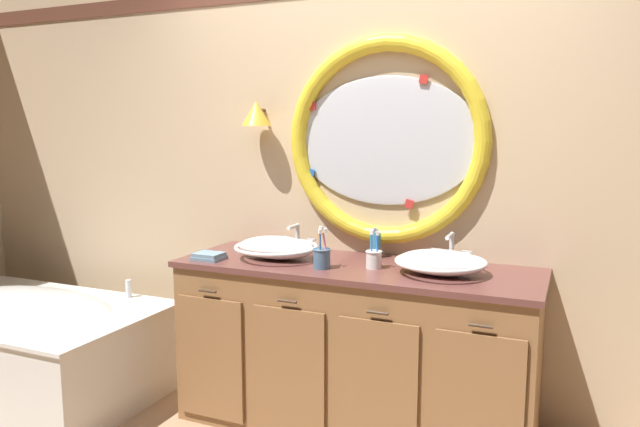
{
  "coord_description": "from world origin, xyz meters",
  "views": [
    {
      "loc": [
        1.07,
        -2.55,
        1.55
      ],
      "look_at": [
        -0.15,
        0.25,
        1.12
      ],
      "focal_mm": 33.52,
      "sensor_mm": 36.0,
      "label": 1
    }
  ],
  "objects": [
    {
      "name": "back_wall_assembly",
      "position": [
        0.01,
        0.58,
        1.32
      ],
      "size": [
        6.4,
        0.26,
        2.6
      ],
      "color": "#D6B78E",
      "rests_on": "ground_plane"
    },
    {
      "name": "vanity_counter",
      "position": [
        0.05,
        0.24,
        0.44
      ],
      "size": [
        1.84,
        0.66,
        0.87
      ],
      "color": "olive",
      "rests_on": "ground_plane"
    },
    {
      "name": "bathtub",
      "position": [
        -1.86,
        -0.15,
        0.32
      ],
      "size": [
        1.57,
        0.95,
        0.64
      ],
      "color": "white",
      "rests_on": "ground_plane"
    },
    {
      "name": "sink_basin_left",
      "position": [
        -0.39,
        0.21,
        0.93
      ],
      "size": [
        0.45,
        0.45,
        0.12
      ],
      "color": "white",
      "rests_on": "vanity_counter"
    },
    {
      "name": "sink_basin_right",
      "position": [
        0.49,
        0.21,
        0.93
      ],
      "size": [
        0.43,
        0.43,
        0.12
      ],
      "color": "white",
      "rests_on": "vanity_counter"
    },
    {
      "name": "faucet_set_left",
      "position": [
        -0.39,
        0.47,
        0.93
      ],
      "size": [
        0.22,
        0.14,
        0.15
      ],
      "color": "silver",
      "rests_on": "vanity_counter"
    },
    {
      "name": "faucet_set_right",
      "position": [
        0.49,
        0.47,
        0.94
      ],
      "size": [
        0.21,
        0.14,
        0.16
      ],
      "color": "silver",
      "rests_on": "vanity_counter"
    },
    {
      "name": "toothbrush_holder_left",
      "position": [
        -0.07,
        0.1,
        0.93
      ],
      "size": [
        0.09,
        0.09,
        0.21
      ],
      "color": "slate",
      "rests_on": "vanity_counter"
    },
    {
      "name": "toothbrush_holder_right",
      "position": [
        0.16,
        0.2,
        0.92
      ],
      "size": [
        0.08,
        0.08,
        0.19
      ],
      "color": "white",
      "rests_on": "vanity_counter"
    },
    {
      "name": "soap_dispenser",
      "position": [
        0.09,
        0.44,
        0.95
      ],
      "size": [
        0.06,
        0.07,
        0.17
      ],
      "color": "#388EBC",
      "rests_on": "vanity_counter"
    },
    {
      "name": "folded_hand_towel",
      "position": [
        -0.7,
        0.05,
        0.89
      ],
      "size": [
        0.16,
        0.13,
        0.04
      ],
      "color": "#7593A8",
      "rests_on": "vanity_counter"
    }
  ]
}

